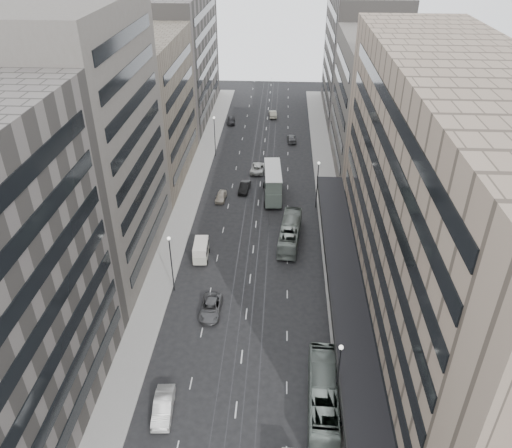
% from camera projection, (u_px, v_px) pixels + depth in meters
% --- Properties ---
extents(ground, '(220.00, 220.00, 0.00)m').
position_uv_depth(ground, '(241.00, 364.00, 54.32)').
color(ground, black).
rests_on(ground, ground).
extents(sidewalk_right, '(4.00, 125.00, 0.15)m').
position_uv_depth(sidewalk_right, '(328.00, 200.00, 85.57)').
color(sidewalk_right, gray).
rests_on(sidewalk_right, ground).
extents(sidewalk_left, '(4.00, 125.00, 0.15)m').
position_uv_depth(sidewalk_left, '(190.00, 196.00, 86.72)').
color(sidewalk_left, gray).
rests_on(sidewalk_left, ground).
extents(department_store, '(19.20, 60.00, 30.00)m').
position_uv_depth(department_store, '(449.00, 214.00, 52.24)').
color(department_store, gray).
rests_on(department_store, ground).
extents(building_right_mid, '(15.00, 28.00, 24.00)m').
position_uv_depth(building_right_mid, '(380.00, 106.00, 91.18)').
color(building_right_mid, '#555049').
rests_on(building_right_mid, ground).
extents(building_right_far, '(15.00, 32.00, 28.00)m').
position_uv_depth(building_right_far, '(361.00, 56.00, 115.63)').
color(building_right_far, '#5A5651').
rests_on(building_right_far, ground).
extents(building_left_b, '(15.00, 26.00, 34.00)m').
position_uv_depth(building_left_b, '(81.00, 146.00, 62.58)').
color(building_left_b, '#555049').
rests_on(building_left_b, ground).
extents(building_left_c, '(15.00, 28.00, 25.00)m').
position_uv_depth(building_left_c, '(140.00, 110.00, 87.88)').
color(building_left_c, '#6A6052').
rests_on(building_left_c, ground).
extents(building_left_d, '(15.00, 38.00, 28.00)m').
position_uv_depth(building_left_d, '(175.00, 57.00, 115.14)').
color(building_left_d, '#5A5651').
rests_on(building_left_d, ground).
extents(lamp_right_near, '(0.44, 0.44, 8.32)m').
position_uv_depth(lamp_right_near, '(338.00, 370.00, 46.87)').
color(lamp_right_near, '#262628').
rests_on(lamp_right_near, ground).
extents(lamp_right_far, '(0.44, 0.44, 8.32)m').
position_uv_depth(lamp_right_far, '(318.00, 179.00, 80.87)').
color(lamp_right_far, '#262628').
rests_on(lamp_right_far, ground).
extents(lamp_left_near, '(0.44, 0.44, 8.32)m').
position_uv_depth(lamp_left_near, '(171.00, 258.00, 62.25)').
color(lamp_left_near, '#262628').
rests_on(lamp_left_near, ground).
extents(lamp_left_far, '(0.44, 0.44, 8.32)m').
position_uv_depth(lamp_left_far, '(215.00, 132.00, 98.79)').
color(lamp_left_far, '#262628').
rests_on(lamp_left_far, ground).
extents(bus_near, '(3.23, 11.99, 3.31)m').
position_uv_depth(bus_near, '(323.00, 395.00, 48.72)').
color(bus_near, gray).
rests_on(bus_near, ground).
extents(bus_far, '(3.72, 11.52, 3.15)m').
position_uv_depth(bus_far, '(290.00, 232.00, 73.98)').
color(bus_far, gray).
rests_on(bus_far, ground).
extents(double_decker, '(3.53, 9.90, 5.33)m').
position_uv_depth(double_decker, '(273.00, 182.00, 85.06)').
color(double_decker, slate).
rests_on(double_decker, ground).
extents(panel_van, '(2.26, 4.32, 2.66)m').
position_uv_depth(panel_van, '(201.00, 250.00, 70.27)').
color(panel_van, beige).
rests_on(panel_van, ground).
extents(sedan_1, '(2.15, 5.22, 1.68)m').
position_uv_depth(sedan_1, '(163.00, 407.00, 48.53)').
color(sedan_1, '#BABAB6').
rests_on(sedan_1, ground).
extents(sedan_2, '(2.50, 5.32, 1.47)m').
position_uv_depth(sedan_2, '(211.00, 308.00, 60.97)').
color(sedan_2, '#4D4E50').
rests_on(sedan_2, ground).
extents(sedan_4, '(1.86, 4.11, 1.37)m').
position_uv_depth(sedan_4, '(221.00, 196.00, 85.40)').
color(sedan_4, '#B5A996').
rests_on(sedan_4, ground).
extents(sedan_5, '(2.03, 4.70, 1.51)m').
position_uv_depth(sedan_5, '(245.00, 187.00, 88.16)').
color(sedan_5, black).
rests_on(sedan_5, ground).
extents(sedan_6, '(2.90, 5.55, 1.49)m').
position_uv_depth(sedan_6, '(258.00, 168.00, 95.04)').
color(sedan_6, silver).
rests_on(sedan_6, ground).
extents(sedan_7, '(2.20, 4.76, 1.35)m').
position_uv_depth(sedan_7, '(291.00, 138.00, 107.76)').
color(sedan_7, '#515254').
rests_on(sedan_7, ground).
extents(sedan_8, '(2.15, 4.40, 1.45)m').
position_uv_depth(sedan_8, '(231.00, 121.00, 117.11)').
color(sedan_8, black).
rests_on(sedan_8, ground).
extents(sedan_9, '(2.13, 4.82, 1.54)m').
position_uv_depth(sedan_9, '(273.00, 114.00, 120.97)').
color(sedan_9, '#B3AD94').
rests_on(sedan_9, ground).
extents(pedestrian, '(0.74, 0.60, 1.77)m').
position_uv_depth(pedestrian, '(342.00, 421.00, 46.90)').
color(pedestrian, black).
rests_on(pedestrian, sidewalk_right).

